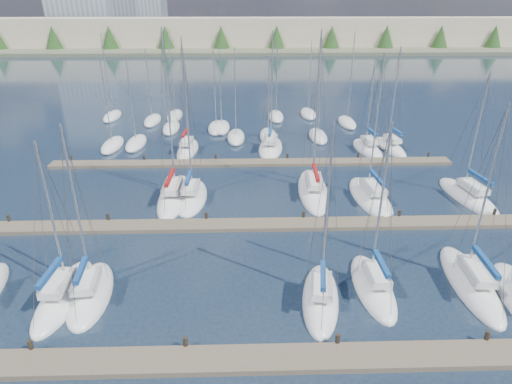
{
  "coord_description": "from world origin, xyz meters",
  "views": [
    {
      "loc": [
        -0.78,
        -14.14,
        17.04
      ],
      "look_at": [
        0.0,
        14.0,
        4.0
      ],
      "focal_mm": 30.0,
      "sensor_mm": 36.0,
      "label": 1
    }
  ],
  "objects_px": {
    "sailboat_b": "(64,295)",
    "sailboat_i": "(174,196)",
    "sailboat_d": "(320,298)",
    "sailboat_l": "(370,197)",
    "sailboat_k": "(313,190)",
    "sailboat_p": "(271,148)",
    "sailboat_f": "(470,283)",
    "sailboat_e": "(373,286)",
    "sailboat_c": "(90,293)",
    "sailboat_n": "(188,149)",
    "sailboat_r": "(390,147)",
    "sailboat_q": "(367,149)",
    "sailboat_m": "(468,196)",
    "sailboat_j": "(192,197)"
  },
  "relations": [
    {
      "from": "sailboat_r",
      "to": "sailboat_p",
      "type": "bearing_deg",
      "value": 171.99
    },
    {
      "from": "sailboat_k",
      "to": "sailboat_c",
      "type": "bearing_deg",
      "value": -133.93
    },
    {
      "from": "sailboat_b",
      "to": "sailboat_f",
      "type": "xyz_separation_m",
      "value": [
        25.71,
        0.56,
        0.0
      ]
    },
    {
      "from": "sailboat_j",
      "to": "sailboat_l",
      "type": "xyz_separation_m",
      "value": [
        16.38,
        -0.42,
        -0.01
      ]
    },
    {
      "from": "sailboat_d",
      "to": "sailboat_i",
      "type": "distance_m",
      "value": 18.61
    },
    {
      "from": "sailboat_f",
      "to": "sailboat_c",
      "type": "relative_size",
      "value": 1.07
    },
    {
      "from": "sailboat_f",
      "to": "sailboat_q",
      "type": "bearing_deg",
      "value": 93.8
    },
    {
      "from": "sailboat_k",
      "to": "sailboat_d",
      "type": "bearing_deg",
      "value": -93.68
    },
    {
      "from": "sailboat_p",
      "to": "sailboat_q",
      "type": "bearing_deg",
      "value": 3.94
    },
    {
      "from": "sailboat_j",
      "to": "sailboat_l",
      "type": "bearing_deg",
      "value": -0.57
    },
    {
      "from": "sailboat_e",
      "to": "sailboat_p",
      "type": "xyz_separation_m",
      "value": [
        -4.92,
        27.21,
        -0.0
      ]
    },
    {
      "from": "sailboat_j",
      "to": "sailboat_k",
      "type": "bearing_deg",
      "value": 6.83
    },
    {
      "from": "sailboat_p",
      "to": "sailboat_i",
      "type": "distance_m",
      "value": 16.47
    },
    {
      "from": "sailboat_n",
      "to": "sailboat_i",
      "type": "relative_size",
      "value": 0.88
    },
    {
      "from": "sailboat_k",
      "to": "sailboat_n",
      "type": "bearing_deg",
      "value": 140.94
    },
    {
      "from": "sailboat_i",
      "to": "sailboat_n",
      "type": "bearing_deg",
      "value": 92.1
    },
    {
      "from": "sailboat_f",
      "to": "sailboat_m",
      "type": "bearing_deg",
      "value": 69.29
    },
    {
      "from": "sailboat_m",
      "to": "sailboat_q",
      "type": "height_order",
      "value": "sailboat_m"
    },
    {
      "from": "sailboat_r",
      "to": "sailboat_d",
      "type": "bearing_deg",
      "value": -122.29
    },
    {
      "from": "sailboat_n",
      "to": "sailboat_i",
      "type": "height_order",
      "value": "sailboat_i"
    },
    {
      "from": "sailboat_j",
      "to": "sailboat_k",
      "type": "height_order",
      "value": "sailboat_k"
    },
    {
      "from": "sailboat_f",
      "to": "sailboat_n",
      "type": "bearing_deg",
      "value": 133.15
    },
    {
      "from": "sailboat_i",
      "to": "sailboat_l",
      "type": "relative_size",
      "value": 1.14
    },
    {
      "from": "sailboat_b",
      "to": "sailboat_q",
      "type": "relative_size",
      "value": 1.0
    },
    {
      "from": "sailboat_e",
      "to": "sailboat_b",
      "type": "height_order",
      "value": "sailboat_e"
    },
    {
      "from": "sailboat_m",
      "to": "sailboat_j",
      "type": "xyz_separation_m",
      "value": [
        -25.37,
        0.57,
        0.01
      ]
    },
    {
      "from": "sailboat_d",
      "to": "sailboat_l",
      "type": "xyz_separation_m",
      "value": [
        6.94,
        14.22,
        -0.01
      ]
    },
    {
      "from": "sailboat_e",
      "to": "sailboat_i",
      "type": "distance_m",
      "value": 20.15
    },
    {
      "from": "sailboat_f",
      "to": "sailboat_i",
      "type": "bearing_deg",
      "value": 151.42
    },
    {
      "from": "sailboat_e",
      "to": "sailboat_b",
      "type": "relative_size",
      "value": 1.08
    },
    {
      "from": "sailboat_j",
      "to": "sailboat_r",
      "type": "bearing_deg",
      "value": 31.66
    },
    {
      "from": "sailboat_j",
      "to": "sailboat_n",
      "type": "relative_size",
      "value": 0.96
    },
    {
      "from": "sailboat_b",
      "to": "sailboat_k",
      "type": "distance_m",
      "value": 23.26
    },
    {
      "from": "sailboat_e",
      "to": "sailboat_k",
      "type": "xyz_separation_m",
      "value": [
        -1.62,
        14.75,
        -0.0
      ]
    },
    {
      "from": "sailboat_c",
      "to": "sailboat_l",
      "type": "relative_size",
      "value": 0.86
    },
    {
      "from": "sailboat_n",
      "to": "sailboat_f",
      "type": "height_order",
      "value": "sailboat_n"
    },
    {
      "from": "sailboat_l",
      "to": "sailboat_f",
      "type": "bearing_deg",
      "value": -79.83
    },
    {
      "from": "sailboat_e",
      "to": "sailboat_k",
      "type": "relative_size",
      "value": 0.76
    },
    {
      "from": "sailboat_m",
      "to": "sailboat_f",
      "type": "distance_m",
      "value": 14.13
    },
    {
      "from": "sailboat_b",
      "to": "sailboat_k",
      "type": "relative_size",
      "value": 0.7
    },
    {
      "from": "sailboat_b",
      "to": "sailboat_i",
      "type": "bearing_deg",
      "value": 73.95
    },
    {
      "from": "sailboat_p",
      "to": "sailboat_i",
      "type": "xyz_separation_m",
      "value": [
        -9.68,
        -13.33,
        0.01
      ]
    },
    {
      "from": "sailboat_d",
      "to": "sailboat_k",
      "type": "bearing_deg",
      "value": 92.4
    },
    {
      "from": "sailboat_e",
      "to": "sailboat_j",
      "type": "height_order",
      "value": "sailboat_j"
    },
    {
      "from": "sailboat_i",
      "to": "sailboat_f",
      "type": "bearing_deg",
      "value": -32.18
    },
    {
      "from": "sailboat_e",
      "to": "sailboat_d",
      "type": "height_order",
      "value": "sailboat_d"
    },
    {
      "from": "sailboat_f",
      "to": "sailboat_r",
      "type": "xyz_separation_m",
      "value": [
        3.22,
        26.79,
        0.01
      ]
    },
    {
      "from": "sailboat_d",
      "to": "sailboat_p",
      "type": "relative_size",
      "value": 0.83
    },
    {
      "from": "sailboat_i",
      "to": "sailboat_r",
      "type": "distance_m",
      "value": 27.54
    },
    {
      "from": "sailboat_f",
      "to": "sailboat_l",
      "type": "distance_m",
      "value": 13.27
    }
  ]
}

